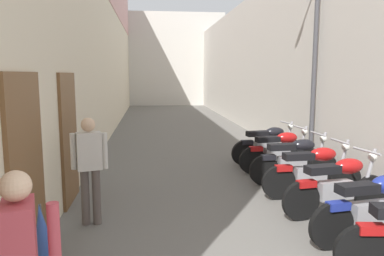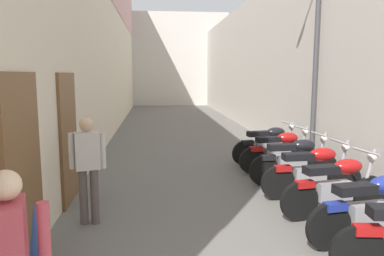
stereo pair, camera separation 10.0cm
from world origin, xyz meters
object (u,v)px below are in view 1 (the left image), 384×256
at_px(motorcycle_seventh, 279,150).
at_px(umbrella_leaning, 42,229).
at_px(motorcycle_fourth, 338,185).
at_px(street_lamp, 311,48).
at_px(motorcycle_sixth, 295,159).
at_px(motorcycle_eighth, 268,144).
at_px(motorcycle_fifth, 313,170).
at_px(motorcycle_third, 375,206).
at_px(pedestrian_mid_alley, 90,163).

xyz_separation_m(motorcycle_seventh, umbrella_leaning, (-3.91, -4.25, 0.18)).
distance_m(motorcycle_fourth, street_lamp, 3.63).
height_order(motorcycle_sixth, motorcycle_eighth, same).
relative_size(motorcycle_eighth, umbrella_leaning, 1.91).
xyz_separation_m(motorcycle_fifth, motorcycle_eighth, (-0.00, 2.54, 0.00)).
bearing_deg(motorcycle_eighth, street_lamp, -43.01).
relative_size(motorcycle_fifth, motorcycle_sixth, 1.00).
bearing_deg(motorcycle_sixth, umbrella_leaning, -139.31).
relative_size(motorcycle_third, motorcycle_fifth, 0.99).
height_order(motorcycle_fifth, street_lamp, street_lamp).
height_order(motorcycle_eighth, street_lamp, street_lamp).
bearing_deg(motorcycle_eighth, motorcycle_seventh, -90.00).
xyz_separation_m(motorcycle_sixth, motorcycle_seventh, (-0.00, 0.88, 0.00)).
bearing_deg(street_lamp, pedestrian_mid_alley, -149.01).
bearing_deg(pedestrian_mid_alley, motorcycle_sixth, 23.55).
relative_size(motorcycle_fifth, motorcycle_eighth, 1.01).
xyz_separation_m(motorcycle_third, motorcycle_eighth, (-0.00, 4.37, 0.00)).
relative_size(motorcycle_fifth, umbrella_leaning, 1.92).
relative_size(motorcycle_fifth, street_lamp, 0.39).
xyz_separation_m(motorcycle_fifth, umbrella_leaning, (-3.91, -2.51, 0.18)).
bearing_deg(pedestrian_mid_alley, umbrella_leaning, -96.30).
bearing_deg(pedestrian_mid_alley, motorcycle_fifth, 11.68).
distance_m(motorcycle_eighth, umbrella_leaning, 6.39).
bearing_deg(motorcycle_third, street_lamp, 79.32).
xyz_separation_m(motorcycle_fifth, motorcycle_seventh, (-0.00, 1.73, 0.00)).
bearing_deg(motorcycle_eighth, motorcycle_fifth, -90.00).
height_order(motorcycle_seventh, umbrella_leaning, motorcycle_seventh).
bearing_deg(motorcycle_sixth, street_lamp, 55.88).
bearing_deg(street_lamp, motorcycle_fifth, -110.38).
bearing_deg(motorcycle_seventh, pedestrian_mid_alley, -146.04).
bearing_deg(motorcycle_fifth, street_lamp, 69.62).
xyz_separation_m(motorcycle_seventh, motorcycle_eighth, (-0.00, 0.80, 0.00)).
bearing_deg(motorcycle_fourth, pedestrian_mid_alley, 178.30).
height_order(motorcycle_fourth, umbrella_leaning, motorcycle_fourth).
relative_size(motorcycle_fourth, street_lamp, 0.39).
bearing_deg(motorcycle_fourth, motorcycle_sixth, 90.00).
relative_size(motorcycle_seventh, pedestrian_mid_alley, 1.18).
relative_size(motorcycle_fifth, motorcycle_seventh, 1.00).
bearing_deg(motorcycle_seventh, motorcycle_third, -90.00).
xyz_separation_m(motorcycle_eighth, pedestrian_mid_alley, (-3.72, -3.31, 0.42)).
xyz_separation_m(motorcycle_third, pedestrian_mid_alley, (-3.72, 1.06, 0.42)).
distance_m(motorcycle_third, motorcycle_fifth, 1.83).
xyz_separation_m(motorcycle_eighth, umbrella_leaning, (-3.91, -5.05, 0.18)).
relative_size(pedestrian_mid_alley, umbrella_leaning, 1.63).
xyz_separation_m(pedestrian_mid_alley, street_lamp, (4.42, 2.65, 1.83)).
relative_size(motorcycle_third, motorcycle_seventh, 1.00).
height_order(motorcycle_third, umbrella_leaning, motorcycle_third).
relative_size(motorcycle_third, pedestrian_mid_alley, 1.17).
bearing_deg(motorcycle_fourth, motorcycle_eighth, 90.00).
height_order(motorcycle_fourth, street_lamp, street_lamp).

